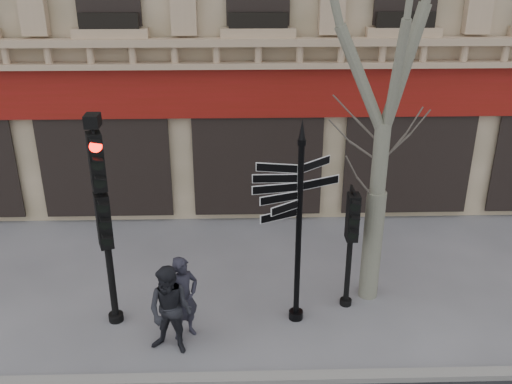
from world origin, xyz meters
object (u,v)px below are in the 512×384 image
traffic_signal_main (102,198)px  pedestrian_b (170,311)px  traffic_signal_secondary (351,229)px  fingerpost (300,191)px  pedestrian_a (184,298)px

traffic_signal_main → pedestrian_b: traffic_signal_main is taller
traffic_signal_secondary → pedestrian_b: (-3.50, -1.37, -0.91)m
fingerpost → pedestrian_a: bearing=177.7°
traffic_signal_main → traffic_signal_secondary: size_ratio=1.68×
fingerpost → pedestrian_b: bearing=-174.0°
fingerpost → traffic_signal_main: (-3.65, 0.03, -0.10)m
fingerpost → pedestrian_b: fingerpost is taller
fingerpost → traffic_signal_main: size_ratio=0.98×
fingerpost → pedestrian_b: size_ratio=2.37×
pedestrian_a → pedestrian_b: size_ratio=0.97×
traffic_signal_main → traffic_signal_secondary: traffic_signal_main is taller
traffic_signal_main → traffic_signal_secondary: (4.75, 0.42, -0.93)m
traffic_signal_secondary → pedestrian_a: 3.55m
pedestrian_a → fingerpost: bearing=-29.0°
fingerpost → traffic_signal_secondary: fingerpost is taller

